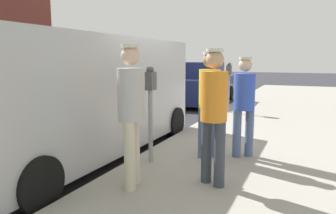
{
  "coord_description": "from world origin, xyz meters",
  "views": [
    {
      "loc": [
        3.61,
        -5.31,
        1.78
      ],
      "look_at": [
        1.65,
        -0.79,
        1.05
      ],
      "focal_mm": 34.93,
      "sensor_mm": 36.0,
      "label": 1
    }
  ],
  "objects_px": {
    "pedestrian_in_yellow": "(209,98)",
    "parked_sedan_ahead": "(199,85)",
    "parking_meter_near": "(150,98)",
    "pedestrian_in_blue": "(244,101)",
    "parking_meter_far": "(229,79)",
    "pedestrian_in_orange": "(214,108)",
    "parked_van": "(83,94)",
    "pedestrian_in_gray": "(131,107)"
  },
  "relations": [
    {
      "from": "parked_van",
      "to": "parked_sedan_ahead",
      "type": "bearing_deg",
      "value": 92.0
    },
    {
      "from": "parked_sedan_ahead",
      "to": "pedestrian_in_yellow",
      "type": "bearing_deg",
      "value": -70.85
    },
    {
      "from": "parked_van",
      "to": "pedestrian_in_gray",
      "type": "bearing_deg",
      "value": -36.37
    },
    {
      "from": "parking_meter_near",
      "to": "parked_van",
      "type": "distance_m",
      "value": 1.52
    },
    {
      "from": "parking_meter_far",
      "to": "parked_van",
      "type": "relative_size",
      "value": 0.29
    },
    {
      "from": "pedestrian_in_yellow",
      "to": "parked_sedan_ahead",
      "type": "bearing_deg",
      "value": 109.15
    },
    {
      "from": "pedestrian_in_gray",
      "to": "parked_van",
      "type": "distance_m",
      "value": 2.17
    },
    {
      "from": "parking_meter_far",
      "to": "pedestrian_in_blue",
      "type": "height_order",
      "value": "pedestrian_in_blue"
    },
    {
      "from": "parked_van",
      "to": "pedestrian_in_yellow",
      "type": "bearing_deg",
      "value": 8.33
    },
    {
      "from": "parking_meter_far",
      "to": "pedestrian_in_yellow",
      "type": "height_order",
      "value": "pedestrian_in_yellow"
    },
    {
      "from": "pedestrian_in_gray",
      "to": "parked_sedan_ahead",
      "type": "bearing_deg",
      "value": 102.71
    },
    {
      "from": "pedestrian_in_yellow",
      "to": "parked_sedan_ahead",
      "type": "height_order",
      "value": "pedestrian_in_yellow"
    },
    {
      "from": "pedestrian_in_yellow",
      "to": "pedestrian_in_orange",
      "type": "distance_m",
      "value": 1.2
    },
    {
      "from": "pedestrian_in_yellow",
      "to": "pedestrian_in_orange",
      "type": "height_order",
      "value": "pedestrian_in_orange"
    },
    {
      "from": "pedestrian_in_yellow",
      "to": "pedestrian_in_orange",
      "type": "relative_size",
      "value": 0.99
    },
    {
      "from": "parking_meter_far",
      "to": "parked_sedan_ahead",
      "type": "relative_size",
      "value": 0.34
    },
    {
      "from": "pedestrian_in_blue",
      "to": "pedestrian_in_yellow",
      "type": "xyz_separation_m",
      "value": [
        -0.52,
        -0.27,
        0.05
      ]
    },
    {
      "from": "parking_meter_near",
      "to": "pedestrian_in_yellow",
      "type": "xyz_separation_m",
      "value": [
        0.78,
        0.59,
        -0.03
      ]
    },
    {
      "from": "parking_meter_far",
      "to": "pedestrian_in_orange",
      "type": "bearing_deg",
      "value": -78.76
    },
    {
      "from": "parking_meter_near",
      "to": "pedestrian_in_orange",
      "type": "relative_size",
      "value": 0.87
    },
    {
      "from": "parking_meter_far",
      "to": "parking_meter_near",
      "type": "bearing_deg",
      "value": -90.0
    },
    {
      "from": "pedestrian_in_blue",
      "to": "parked_sedan_ahead",
      "type": "distance_m",
      "value": 7.69
    },
    {
      "from": "pedestrian_in_gray",
      "to": "parked_sedan_ahead",
      "type": "relative_size",
      "value": 0.41
    },
    {
      "from": "parking_meter_near",
      "to": "pedestrian_in_gray",
      "type": "bearing_deg",
      "value": -76.34
    },
    {
      "from": "pedestrian_in_orange",
      "to": "parked_sedan_ahead",
      "type": "bearing_deg",
      "value": 109.15
    },
    {
      "from": "parking_meter_near",
      "to": "parking_meter_far",
      "type": "distance_m",
      "value": 5.34
    },
    {
      "from": "pedestrian_in_gray",
      "to": "pedestrian_in_orange",
      "type": "xyz_separation_m",
      "value": [
        0.92,
        0.49,
        -0.03
      ]
    },
    {
      "from": "parking_meter_near",
      "to": "pedestrian_in_blue",
      "type": "xyz_separation_m",
      "value": [
        1.29,
        0.87,
        -0.08
      ]
    },
    {
      "from": "pedestrian_in_yellow",
      "to": "parked_van",
      "type": "bearing_deg",
      "value": -171.67
    },
    {
      "from": "parking_meter_near",
      "to": "pedestrian_in_blue",
      "type": "bearing_deg",
      "value": 33.93
    },
    {
      "from": "pedestrian_in_gray",
      "to": "pedestrian_in_yellow",
      "type": "bearing_deg",
      "value": 72.03
    },
    {
      "from": "parking_meter_far",
      "to": "pedestrian_in_blue",
      "type": "relative_size",
      "value": 0.92
    },
    {
      "from": "pedestrian_in_yellow",
      "to": "parked_van",
      "type": "relative_size",
      "value": 0.33
    },
    {
      "from": "parking_meter_near",
      "to": "pedestrian_in_blue",
      "type": "height_order",
      "value": "pedestrian_in_blue"
    },
    {
      "from": "pedestrian_in_blue",
      "to": "pedestrian_in_yellow",
      "type": "bearing_deg",
      "value": -152.02
    },
    {
      "from": "parking_meter_near",
      "to": "parked_sedan_ahead",
      "type": "relative_size",
      "value": 0.34
    },
    {
      "from": "parked_sedan_ahead",
      "to": "parked_van",
      "type": "bearing_deg",
      "value": -88.0
    },
    {
      "from": "parking_meter_near",
      "to": "pedestrian_in_gray",
      "type": "relative_size",
      "value": 0.84
    },
    {
      "from": "pedestrian_in_blue",
      "to": "pedestrian_in_yellow",
      "type": "distance_m",
      "value": 0.59
    },
    {
      "from": "pedestrian_in_gray",
      "to": "parked_van",
      "type": "bearing_deg",
      "value": 143.63
    },
    {
      "from": "parking_meter_near",
      "to": "pedestrian_in_gray",
      "type": "xyz_separation_m",
      "value": [
        0.25,
        -1.03,
        0.01
      ]
    },
    {
      "from": "pedestrian_in_orange",
      "to": "pedestrian_in_blue",
      "type": "bearing_deg",
      "value": 84.88
    }
  ]
}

